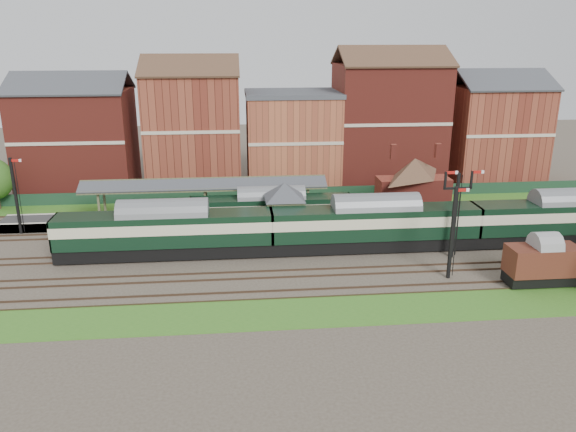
{
  "coord_description": "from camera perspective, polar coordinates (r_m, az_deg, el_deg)",
  "views": [
    {
      "loc": [
        -7.67,
        -49.14,
        19.68
      ],
      "look_at": [
        -2.78,
        2.0,
        3.0
      ],
      "focal_mm": 35.0,
      "sensor_mm": 36.0,
      "label": 1
    }
  ],
  "objects": [
    {
      "name": "platform_railcar",
      "position": [
        58.4,
        -1.7,
        0.65
      ],
      "size": [
        16.84,
        2.66,
        3.88
      ],
      "color": "black",
      "rests_on": "ground"
    },
    {
      "name": "ground",
      "position": [
        53.48,
        3.17,
        -3.63
      ],
      "size": [
        160.0,
        160.0,
        0.0
      ],
      "primitive_type": "plane",
      "color": "#473D33",
      "rests_on": "ground"
    },
    {
      "name": "dmu_train",
      "position": [
        53.6,
        8.83,
        -0.78
      ],
      "size": [
        58.8,
        3.09,
        4.52
      ],
      "color": "black",
      "rests_on": "ground"
    },
    {
      "name": "fence",
      "position": [
        70.17,
        1.01,
        2.34
      ],
      "size": [
        90.0,
        0.12,
        1.5
      ],
      "primitive_type": "cube",
      "color": "#193823",
      "rests_on": "ground"
    },
    {
      "name": "goods_van_a",
      "position": [
        50.34,
        24.44,
        -4.28
      ],
      "size": [
        5.75,
        2.49,
        3.49
      ],
      "color": "black",
      "rests_on": "ground"
    },
    {
      "name": "platform",
      "position": [
        61.99,
        -2.73,
        -0.06
      ],
      "size": [
        55.0,
        3.4,
        1.0
      ],
      "primitive_type": "cube",
      "color": "#2D2D2D",
      "rests_on": "ground"
    },
    {
      "name": "grass_front",
      "position": [
        42.71,
        5.58,
        -9.5
      ],
      "size": [
        90.0,
        5.0,
        0.06
      ],
      "primitive_type": "cube",
      "color": "#2D6619",
      "rests_on": "ground"
    },
    {
      "name": "grass_back",
      "position": [
        68.46,
        1.2,
        1.31
      ],
      "size": [
        90.0,
        4.5,
        0.06
      ],
      "primitive_type": "cube",
      "color": "#2D6619",
      "rests_on": "ground"
    },
    {
      "name": "semaphore_bracket",
      "position": [
        52.82,
        16.7,
        0.66
      ],
      "size": [
        3.6,
        0.25,
        8.18
      ],
      "color": "black",
      "rests_on": "ground"
    },
    {
      "name": "semaphore_siding",
      "position": [
        48.26,
        16.37,
        -1.53
      ],
      "size": [
        1.23,
        0.25,
        8.0
      ],
      "color": "black",
      "rests_on": "ground"
    },
    {
      "name": "signal_box",
      "position": [
        55.12,
        -0.35,
        0.58
      ],
      "size": [
        5.4,
        5.4,
        6.0
      ],
      "color": "#6C7A56",
      "rests_on": "ground"
    },
    {
      "name": "station_building",
      "position": [
        64.04,
        12.62,
        3.34
      ],
      "size": [
        8.1,
        8.1,
        5.9
      ],
      "color": "maroon",
      "rests_on": "platform"
    },
    {
      "name": "brick_hut",
      "position": [
        56.98,
        7.69,
        -1.11
      ],
      "size": [
        3.2,
        2.64,
        2.94
      ],
      "color": "maroon",
      "rests_on": "ground"
    },
    {
      "name": "semaphore_platform_end",
      "position": [
        63.27,
        -25.93,
        1.94
      ],
      "size": [
        1.23,
        0.25,
        8.0
      ],
      "color": "black",
      "rests_on": "ground"
    },
    {
      "name": "canopy",
      "position": [
        60.88,
        -8.44,
        3.43
      ],
      "size": [
        26.0,
        3.89,
        4.08
      ],
      "color": "brown",
      "rests_on": "platform"
    },
    {
      "name": "town_backdrop",
      "position": [
        75.58,
        0.31,
        8.33
      ],
      "size": [
        69.0,
        10.0,
        16.0
      ],
      "color": "maroon",
      "rests_on": "ground"
    }
  ]
}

